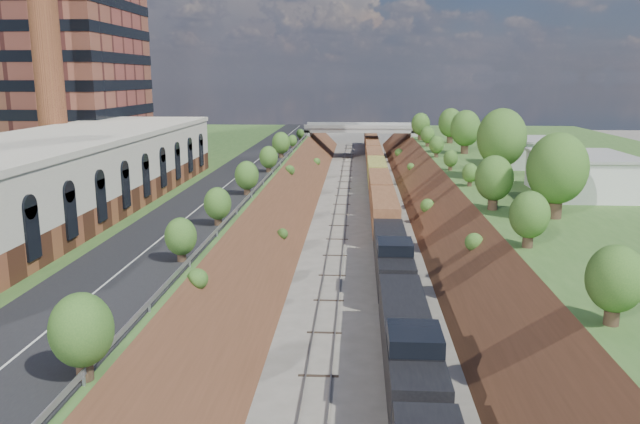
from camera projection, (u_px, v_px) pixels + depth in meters
platform_left at (98, 197)px, 78.39m from camera, size 44.00×180.00×5.00m
platform_right at (637, 203)px, 74.46m from camera, size 44.00×180.00×5.00m
embankment_left at (272, 219)px, 77.61m from camera, size 10.00×180.00×10.00m
embankment_right at (451, 221)px, 76.29m from camera, size 10.00×180.00×10.00m
rail_left_track at (340, 219)px, 77.09m from camera, size 1.58×180.00×0.18m
rail_right_track at (382, 220)px, 76.78m from camera, size 1.58×180.00×0.18m
road at (235, 178)px, 76.81m from camera, size 8.00×180.00×0.10m
guardrail at (268, 175)px, 76.26m from camera, size 0.10×171.00×0.70m
commercial_building at (47, 178)px, 55.36m from camera, size 14.30×62.30×7.00m
smokestack at (43, 7)px, 69.92m from camera, size 3.20×3.20×40.00m
overpass at (360, 135)px, 136.40m from camera, size 24.50×8.30×7.40m
white_building_near at (583, 176)px, 66.27m from camera, size 9.00×12.00×4.00m
white_building_far at (524, 153)px, 87.80m from camera, size 8.00×10.00×3.60m
tree_right_large at (557, 169)px, 54.44m from camera, size 5.25×5.25×7.61m
tree_left_crest at (166, 252)px, 37.14m from camera, size 2.45×2.45×3.55m
freight_train at (378, 180)px, 91.31m from camera, size 2.82×159.36×4.55m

